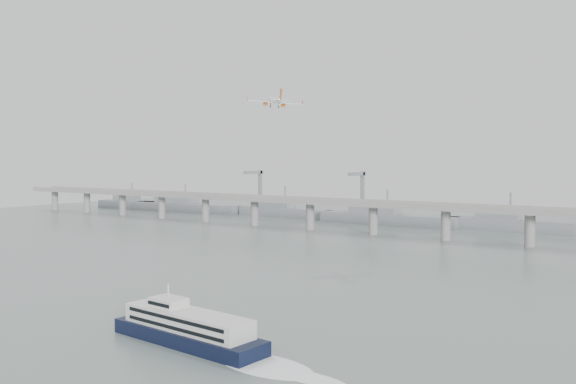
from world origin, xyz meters
The scene contains 5 objects.
ground centered at (0.00, 0.00, 0.00)m, with size 900.00×900.00×0.00m, color slate.
bridge centered at (-1.15, 200.00, 17.65)m, with size 800.00×22.00×23.90m.
distant_fleet centered at (-155.36, 265.08, 6.22)m, with size 453.00×60.90×40.00m.
ferry centered at (36.52, -47.08, 4.23)m, with size 82.69×18.70×15.59m.
airliner centered at (-34.51, 93.29, 81.04)m, with size 26.68×25.43×8.86m.
Camera 1 is at (152.02, -167.25, 50.60)m, focal length 38.00 mm.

